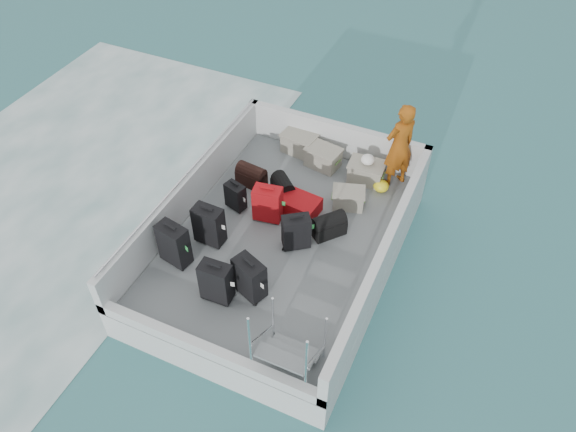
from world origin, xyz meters
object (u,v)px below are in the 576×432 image
object	(u,v)px
suitcase_1	(209,226)
suitcase_2	(235,197)
crate_0	(300,143)
crate_1	(323,158)
crate_2	(366,173)
suitcase_8	(299,205)
crate_3	(348,199)
suitcase_7	(296,232)
suitcase_6	(250,278)
suitcase_3	(216,282)
suitcase_5	(268,204)
passenger	(399,146)
suitcase_0	(174,245)

from	to	relation	value
suitcase_1	suitcase_2	bearing A→B (deg)	91.65
crate_0	crate_1	bearing A→B (deg)	-20.52
suitcase_1	crate_2	xyz separation A→B (m)	(1.82, 2.48, -0.17)
suitcase_8	crate_3	distance (m)	0.87
suitcase_7	suitcase_8	bearing A→B (deg)	75.53
suitcase_1	crate_3	size ratio (longest dim) A/B	1.37
suitcase_7	suitcase_6	bearing A→B (deg)	-137.18
suitcase_6	suitcase_8	xyz separation A→B (m)	(-0.06, 1.92, -0.20)
suitcase_3	suitcase_8	size ratio (longest dim) A/B	0.98
suitcase_3	crate_3	bearing A→B (deg)	65.40
suitcase_5	crate_0	world-z (taller)	suitcase_5
suitcase_5	suitcase_8	world-z (taller)	suitcase_5
suitcase_6	passenger	distance (m)	3.57
suitcase_2	passenger	world-z (taller)	passenger
suitcase_5	crate_1	xyz separation A→B (m)	(0.32, 1.69, -0.14)
suitcase_6	crate_3	world-z (taller)	suitcase_6
suitcase_5	suitcase_7	bearing A→B (deg)	-37.85
suitcase_2	suitcase_5	bearing A→B (deg)	16.52
suitcase_1	crate_2	bearing A→B (deg)	55.74
suitcase_1	suitcase_7	size ratio (longest dim) A/B	1.14
suitcase_2	crate_2	distance (m)	2.43
crate_0	passenger	bearing A→B (deg)	-3.39
suitcase_7	crate_2	bearing A→B (deg)	40.36
suitcase_8	passenger	bearing A→B (deg)	-35.79
suitcase_2	crate_0	distance (m)	1.93
crate_0	crate_1	xyz separation A→B (m)	(0.57, -0.21, -0.01)
suitcase_5	crate_0	bearing A→B (deg)	88.30
crate_2	crate_3	xyz separation A→B (m)	(-0.06, -0.76, -0.03)
suitcase_7	passenger	world-z (taller)	passenger
suitcase_1	suitcase_5	bearing A→B (deg)	56.20
suitcase_5	suitcase_6	distance (m)	1.61
suitcase_5	suitcase_8	bearing A→B (deg)	34.22
suitcase_6	crate_2	distance (m)	3.24
suitcase_1	suitcase_2	distance (m)	0.87
suitcase_2	suitcase_6	world-z (taller)	suitcase_6
crate_1	suitcase_5	bearing A→B (deg)	-100.82
suitcase_0	suitcase_3	xyz separation A→B (m)	(0.95, -0.35, -0.02)
passenger	suitcase_8	bearing A→B (deg)	-4.64
suitcase_5	crate_3	bearing A→B (deg)	27.84
suitcase_5	passenger	world-z (taller)	passenger
suitcase_0	passenger	xyz separation A→B (m)	(2.57, 3.25, 0.46)
suitcase_0	passenger	world-z (taller)	passenger
suitcase_6	crate_1	size ratio (longest dim) A/B	1.12
crate_0	crate_1	world-z (taller)	crate_0
suitcase_5	crate_2	distance (m)	2.02
suitcase_0	crate_3	distance (m)	3.09
crate_1	passenger	distance (m)	1.50
suitcase_5	crate_2	world-z (taller)	suitcase_5
suitcase_3	suitcase_0	bearing A→B (deg)	156.89
suitcase_1	suitcase_7	distance (m)	1.40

